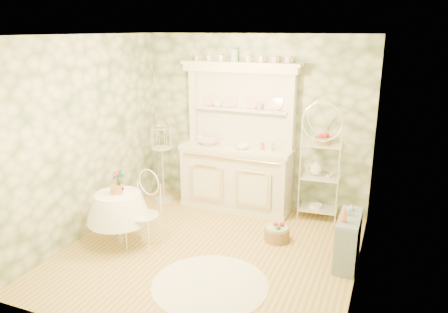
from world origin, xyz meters
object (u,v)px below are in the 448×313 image
at_px(kitchen_dresser, 237,138).
at_px(floor_basket, 277,233).
at_px(side_shelf, 348,240).
at_px(round_table, 119,220).
at_px(bakers_rack, 322,159).
at_px(birdcage_stand, 162,159).
at_px(cafe_chair, 143,213).

distance_m(kitchen_dresser, floor_basket, 1.64).
relative_size(kitchen_dresser, floor_basket, 6.67).
bearing_deg(kitchen_dresser, floor_basket, -43.88).
height_order(side_shelf, round_table, round_table).
height_order(kitchen_dresser, floor_basket, kitchen_dresser).
height_order(kitchen_dresser, side_shelf, kitchen_dresser).
xyz_separation_m(bakers_rack, round_table, (-2.30, -1.84, -0.59)).
xyz_separation_m(birdcage_stand, floor_basket, (2.13, -0.69, -0.61)).
height_order(cafe_chair, birdcage_stand, birdcage_stand).
xyz_separation_m(kitchen_dresser, side_shelf, (1.87, -1.13, -0.84)).
relative_size(round_table, cafe_chair, 0.70).
distance_m(round_table, birdcage_stand, 1.61).
bearing_deg(bakers_rack, kitchen_dresser, -179.32).
bearing_deg(bakers_rack, side_shelf, -69.00).
bearing_deg(round_table, bakers_rack, 38.61).
relative_size(kitchen_dresser, round_table, 3.42).
relative_size(bakers_rack, cafe_chair, 1.94).
bearing_deg(cafe_chair, side_shelf, 25.70).
height_order(side_shelf, birdcage_stand, birdcage_stand).
distance_m(bakers_rack, floor_basket, 1.33).
bearing_deg(cafe_chair, birdcage_stand, 123.46).
height_order(bakers_rack, cafe_chair, bakers_rack).
xyz_separation_m(round_table, cafe_chair, (0.35, 0.04, 0.14)).
relative_size(kitchen_dresser, side_shelf, 3.25).
bearing_deg(kitchen_dresser, cafe_chair, -110.81).
bearing_deg(floor_basket, side_shelf, -14.87).
height_order(kitchen_dresser, round_table, kitchen_dresser).
bearing_deg(side_shelf, cafe_chair, -169.36).
height_order(birdcage_stand, floor_basket, birdcage_stand).
relative_size(bakers_rack, side_shelf, 2.63).
distance_m(cafe_chair, floor_basket, 1.80).
bearing_deg(side_shelf, birdcage_stand, 160.79).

